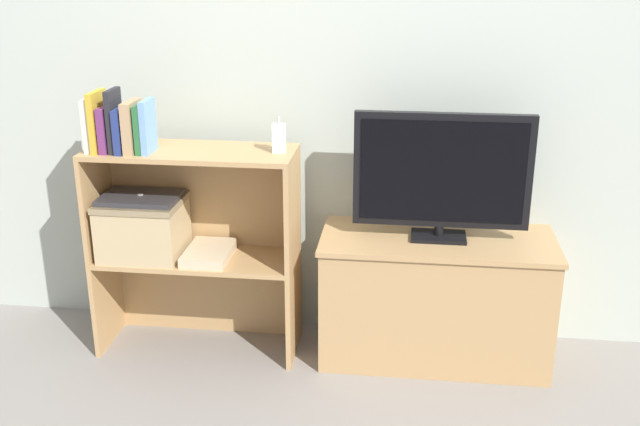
{
  "coord_description": "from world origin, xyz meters",
  "views": [
    {
      "loc": [
        0.35,
        -2.65,
        1.66
      ],
      "look_at": [
        0.0,
        0.16,
        0.64
      ],
      "focal_mm": 42.0,
      "sensor_mm": 36.0,
      "label": 1
    }
  ],
  "objects_px": {
    "book_forest": "(142,128)",
    "tv": "(442,173)",
    "tv_stand": "(435,298)",
    "magazine_stack": "(209,253)",
    "book_charcoal": "(114,121)",
    "book_ivory": "(91,124)",
    "baby_monitor": "(279,138)",
    "book_tan": "(132,127)",
    "book_navy": "(123,130)",
    "book_skyblue": "(148,126)",
    "storage_basket_left": "(143,225)",
    "laptop": "(141,197)",
    "book_plum": "(107,129)",
    "book_mustard": "(98,121)"
  },
  "relations": [
    {
      "from": "book_forest",
      "to": "tv",
      "type": "bearing_deg",
      "value": 5.03
    },
    {
      "from": "tv_stand",
      "to": "magazine_stack",
      "type": "relative_size",
      "value": 3.59
    },
    {
      "from": "tv_stand",
      "to": "book_charcoal",
      "type": "bearing_deg",
      "value": -175.32
    },
    {
      "from": "magazine_stack",
      "to": "book_charcoal",
      "type": "bearing_deg",
      "value": -172.88
    },
    {
      "from": "book_ivory",
      "to": "baby_monitor",
      "type": "relative_size",
      "value": 1.45
    },
    {
      "from": "book_tan",
      "to": "magazine_stack",
      "type": "xyz_separation_m",
      "value": [
        0.27,
        0.04,
        -0.54
      ]
    },
    {
      "from": "book_ivory",
      "to": "book_navy",
      "type": "xyz_separation_m",
      "value": [
        0.13,
        0.0,
        -0.02
      ]
    },
    {
      "from": "book_skyblue",
      "to": "storage_basket_left",
      "type": "relative_size",
      "value": 0.62
    },
    {
      "from": "baby_monitor",
      "to": "laptop",
      "type": "height_order",
      "value": "baby_monitor"
    },
    {
      "from": "book_skyblue",
      "to": "baby_monitor",
      "type": "bearing_deg",
      "value": 6.59
    },
    {
      "from": "book_charcoal",
      "to": "baby_monitor",
      "type": "bearing_deg",
      "value": 5.21
    },
    {
      "from": "book_charcoal",
      "to": "book_navy",
      "type": "relative_size",
      "value": 1.4
    },
    {
      "from": "book_skyblue",
      "to": "laptop",
      "type": "height_order",
      "value": "book_skyblue"
    },
    {
      "from": "book_forest",
      "to": "laptop",
      "type": "bearing_deg",
      "value": 135.94
    },
    {
      "from": "tv",
      "to": "book_navy",
      "type": "xyz_separation_m",
      "value": [
        -1.25,
        -0.1,
        0.16
      ]
    },
    {
      "from": "book_plum",
      "to": "laptop",
      "type": "xyz_separation_m",
      "value": [
        0.1,
        0.04,
        -0.29
      ]
    },
    {
      "from": "book_mustard",
      "to": "magazine_stack",
      "type": "xyz_separation_m",
      "value": [
        0.41,
        0.04,
        -0.56
      ]
    },
    {
      "from": "book_navy",
      "to": "book_ivory",
      "type": "bearing_deg",
      "value": -180.0
    },
    {
      "from": "book_mustard",
      "to": "storage_basket_left",
      "type": "distance_m",
      "value": 0.47
    },
    {
      "from": "storage_basket_left",
      "to": "magazine_stack",
      "type": "distance_m",
      "value": 0.3
    },
    {
      "from": "tv",
      "to": "book_navy",
      "type": "height_order",
      "value": "book_navy"
    },
    {
      "from": "book_navy",
      "to": "laptop",
      "type": "distance_m",
      "value": 0.3
    },
    {
      "from": "tv",
      "to": "book_forest",
      "type": "xyz_separation_m",
      "value": [
        -1.17,
        -0.1,
        0.17
      ]
    },
    {
      "from": "book_mustard",
      "to": "book_skyblue",
      "type": "height_order",
      "value": "book_mustard"
    },
    {
      "from": "book_ivory",
      "to": "book_navy",
      "type": "bearing_deg",
      "value": 0.0
    },
    {
      "from": "book_ivory",
      "to": "magazine_stack",
      "type": "relative_size",
      "value": 0.79
    },
    {
      "from": "book_charcoal",
      "to": "laptop",
      "type": "xyz_separation_m",
      "value": [
        0.06,
        0.04,
        -0.33
      ]
    },
    {
      "from": "tv",
      "to": "baby_monitor",
      "type": "xyz_separation_m",
      "value": [
        -0.64,
        -0.04,
        0.13
      ]
    },
    {
      "from": "tv_stand",
      "to": "laptop",
      "type": "distance_m",
      "value": 1.29
    },
    {
      "from": "book_skyblue",
      "to": "laptop",
      "type": "xyz_separation_m",
      "value": [
        -0.07,
        0.04,
        -0.31
      ]
    },
    {
      "from": "book_forest",
      "to": "tv_stand",
      "type": "bearing_deg",
      "value": 5.1
    },
    {
      "from": "book_navy",
      "to": "baby_monitor",
      "type": "xyz_separation_m",
      "value": [
        0.61,
        0.06,
        -0.03
      ]
    },
    {
      "from": "magazine_stack",
      "to": "tv_stand",
      "type": "bearing_deg",
      "value": 3.8
    },
    {
      "from": "book_tan",
      "to": "book_skyblue",
      "type": "distance_m",
      "value": 0.06
    },
    {
      "from": "book_ivory",
      "to": "book_mustard",
      "type": "bearing_deg",
      "value": 0.0
    },
    {
      "from": "book_tan",
      "to": "book_skyblue",
      "type": "relative_size",
      "value": 0.97
    },
    {
      "from": "book_forest",
      "to": "laptop",
      "type": "relative_size",
      "value": 0.6
    },
    {
      "from": "baby_monitor",
      "to": "storage_basket_left",
      "type": "relative_size",
      "value": 0.43
    },
    {
      "from": "book_mustard",
      "to": "book_charcoal",
      "type": "relative_size",
      "value": 0.96
    },
    {
      "from": "book_forest",
      "to": "magazine_stack",
      "type": "bearing_deg",
      "value": 10.39
    },
    {
      "from": "book_forest",
      "to": "book_navy",
      "type": "bearing_deg",
      "value": 180.0
    },
    {
      "from": "book_plum",
      "to": "book_skyblue",
      "type": "bearing_deg",
      "value": 0.0
    },
    {
      "from": "book_navy",
      "to": "storage_basket_left",
      "type": "height_order",
      "value": "book_navy"
    },
    {
      "from": "book_plum",
      "to": "book_skyblue",
      "type": "distance_m",
      "value": 0.17
    },
    {
      "from": "book_navy",
      "to": "magazine_stack",
      "type": "distance_m",
      "value": 0.61
    },
    {
      "from": "book_ivory",
      "to": "book_charcoal",
      "type": "relative_size",
      "value": 0.85
    },
    {
      "from": "book_plum",
      "to": "storage_basket_left",
      "type": "relative_size",
      "value": 0.54
    },
    {
      "from": "book_plum",
      "to": "book_navy",
      "type": "height_order",
      "value": "book_plum"
    },
    {
      "from": "book_skyblue",
      "to": "baby_monitor",
      "type": "distance_m",
      "value": 0.51
    },
    {
      "from": "laptop",
      "to": "book_charcoal",
      "type": "bearing_deg",
      "value": -145.34
    }
  ]
}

